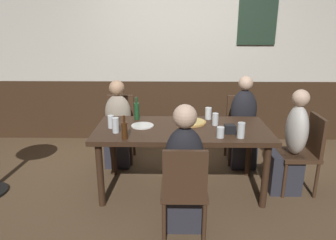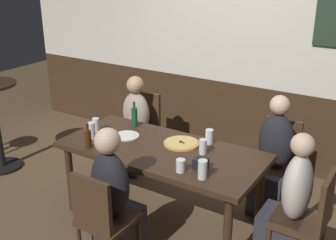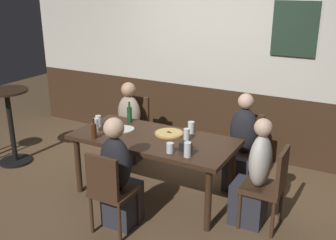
{
  "view_description": "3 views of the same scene",
  "coord_description": "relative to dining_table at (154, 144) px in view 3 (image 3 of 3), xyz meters",
  "views": [
    {
      "loc": [
        -0.1,
        -3.17,
        1.83
      ],
      "look_at": [
        -0.15,
        -0.05,
        0.84
      ],
      "focal_mm": 33.18,
      "sensor_mm": 36.0,
      "label": 1
    },
    {
      "loc": [
        1.88,
        -2.89,
        2.36
      ],
      "look_at": [
        0.01,
        0.1,
        0.98
      ],
      "focal_mm": 44.83,
      "sensor_mm": 36.0,
      "label": 2
    },
    {
      "loc": [
        2.14,
        -3.58,
        2.4
      ],
      "look_at": [
        0.14,
        0.08,
        0.94
      ],
      "focal_mm": 42.42,
      "sensor_mm": 36.0,
      "label": 3
    }
  ],
  "objects": [
    {
      "name": "person_left_far",
      "position": [
        -0.82,
        0.68,
        -0.19
      ],
      "size": [
        0.34,
        0.37,
        1.12
      ],
      "color": "#2D2D38",
      "rests_on": "ground_plane"
    },
    {
      "name": "person_head_east",
      "position": [
        1.19,
        0.0,
        -0.17
      ],
      "size": [
        0.37,
        0.34,
        1.17
      ],
      "color": "#2D2D38",
      "rests_on": "ground_plane"
    },
    {
      "name": "condiment_caddy",
      "position": [
        0.49,
        -0.16,
        0.12
      ],
      "size": [
        0.11,
        0.09,
        0.09
      ],
      "primitive_type": "cube",
      "color": "black",
      "rests_on": "dining_table"
    },
    {
      "name": "tumbler_water",
      "position": [
        0.37,
        -0.29,
        0.13
      ],
      "size": [
        0.08,
        0.08,
        0.11
      ],
      "color": "silver",
      "rests_on": "dining_table"
    },
    {
      "name": "person_mid_near",
      "position": [
        0.0,
        -0.69,
        -0.16
      ],
      "size": [
        0.34,
        0.37,
        1.19
      ],
      "color": "#2D2D38",
      "rests_on": "ground_plane"
    },
    {
      "name": "pint_glass_stout",
      "position": [
        -0.69,
        -0.16,
        0.15
      ],
      "size": [
        0.07,
        0.07,
        0.16
      ],
      "color": "silver",
      "rests_on": "dining_table"
    },
    {
      "name": "beer_bottle_brown",
      "position": [
        -0.57,
        -0.34,
        0.17
      ],
      "size": [
        0.06,
        0.06,
        0.24
      ],
      "color": "#42230F",
      "rests_on": "dining_table"
    },
    {
      "name": "beer_glass_tall",
      "position": [
        0.57,
        -0.29,
        0.14
      ],
      "size": [
        0.07,
        0.07,
        0.16
      ],
      "color": "silver",
      "rests_on": "dining_table"
    },
    {
      "name": "chair_left_far",
      "position": [
        -0.82,
        0.85,
        -0.17
      ],
      "size": [
        0.4,
        0.4,
        0.88
      ],
      "color": "#422B1C",
      "rests_on": "ground_plane"
    },
    {
      "name": "person_right_far",
      "position": [
        0.82,
        0.69,
        -0.16
      ],
      "size": [
        0.34,
        0.37,
        1.18
      ],
      "color": "#2D2D38",
      "rests_on": "ground_plane"
    },
    {
      "name": "tumbler_short",
      "position": [
        0.37,
        0.1,
        0.14
      ],
      "size": [
        0.07,
        0.07,
        0.14
      ],
      "color": "silver",
      "rests_on": "dining_table"
    },
    {
      "name": "chair_mid_near",
      "position": [
        0.0,
        -0.85,
        -0.17
      ],
      "size": [
        0.4,
        0.4,
        0.88
      ],
      "color": "#422B1C",
      "rests_on": "ground_plane"
    },
    {
      "name": "plate_white_large",
      "position": [
        -0.43,
        0.05,
        0.08
      ],
      "size": [
        0.25,
        0.25,
        0.01
      ],
      "primitive_type": "cylinder",
      "color": "white",
      "rests_on": "dining_table"
    },
    {
      "name": "dining_table",
      "position": [
        0.0,
        0.0,
        0.0
      ],
      "size": [
        1.87,
        0.86,
        0.74
      ],
      "color": "#382316",
      "rests_on": "ground_plane"
    },
    {
      "name": "chair_right_far",
      "position": [
        0.82,
        0.85,
        -0.17
      ],
      "size": [
        0.4,
        0.4,
        0.88
      ],
      "color": "#422B1C",
      "rests_on": "ground_plane"
    },
    {
      "name": "chair_head_east",
      "position": [
        1.35,
        0.0,
        -0.17
      ],
      "size": [
        0.4,
        0.4,
        0.88
      ],
      "color": "#422B1C",
      "rests_on": "ground_plane"
    },
    {
      "name": "beer_bottle_green",
      "position": [
        -0.52,
        0.3,
        0.18
      ],
      "size": [
        0.06,
        0.06,
        0.27
      ],
      "color": "#194723",
      "rests_on": "dining_table"
    },
    {
      "name": "side_bar_table",
      "position": [
        -2.18,
        -0.14,
        -0.05
      ],
      "size": [
        0.56,
        0.56,
        1.05
      ],
      "color": "black",
      "rests_on": "ground_plane"
    },
    {
      "name": "beer_glass_half",
      "position": [
        -0.77,
        -0.01,
        0.14
      ],
      "size": [
        0.07,
        0.07,
        0.14
      ],
      "color": "silver",
      "rests_on": "dining_table"
    },
    {
      "name": "ground_plane",
      "position": [
        0.0,
        0.0,
        -0.66
      ],
      "size": [
        12.0,
        12.0,
        0.0
      ],
      "primitive_type": "plane",
      "color": "brown"
    },
    {
      "name": "pint_glass_amber",
      "position": [
        0.32,
        0.33,
        0.14
      ],
      "size": [
        0.08,
        0.08,
        0.14
      ],
      "color": "silver",
      "rests_on": "dining_table"
    },
    {
      "name": "pizza",
      "position": [
        0.11,
        0.17,
        0.09
      ],
      "size": [
        0.33,
        0.33,
        0.03
      ],
      "color": "tan",
      "rests_on": "dining_table"
    },
    {
      "name": "wall_back",
      "position": [
        0.01,
        1.65,
        0.64
      ],
      "size": [
        6.4,
        0.13,
        2.6
      ],
      "color": "#3D2819",
      "rests_on": "ground_plane"
    }
  ]
}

